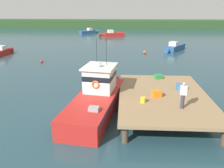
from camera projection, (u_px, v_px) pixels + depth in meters
ground_plane at (94, 109)px, 16.40m from camera, size 200.00×200.00×0.00m
dock at (163, 96)px, 15.80m from camera, size 6.00×9.00×1.20m
main_fishing_boat at (98, 96)px, 16.02m from camera, size 3.78×9.96×4.80m
crate_single_by_cleat at (156, 94)px, 15.27m from camera, size 0.70×0.60×0.45m
crate_stack_mid_dock at (158, 77)px, 19.07m from camera, size 0.71×0.60×0.36m
crate_stack_near_edge at (181, 87)px, 16.53m from camera, size 0.65×0.51×0.46m
bait_bucket at (143, 100)px, 14.43m from camera, size 0.32×0.32×0.34m
deckhand_by_the_boat at (183, 95)px, 13.38m from camera, size 0.36×0.22×1.63m
moored_boat_outer_mooring at (174, 47)px, 37.09m from camera, size 4.23×5.37×1.46m
moored_boat_off_the_point at (89, 32)px, 59.16m from camera, size 4.61×4.37×1.35m
moored_boat_far_right at (0, 52)px, 33.65m from camera, size 1.87×5.32×1.33m
moored_boat_near_channel at (112, 34)px, 53.64m from camera, size 5.99×3.27×1.52m
mooring_buoy_outer at (145, 52)px, 34.82m from camera, size 0.45×0.45×0.45m
mooring_buoy_spare_mooring at (42, 61)px, 29.45m from camera, size 0.35×0.35×0.35m
far_shoreline at (119, 24)px, 74.54m from camera, size 120.00×8.00×2.40m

